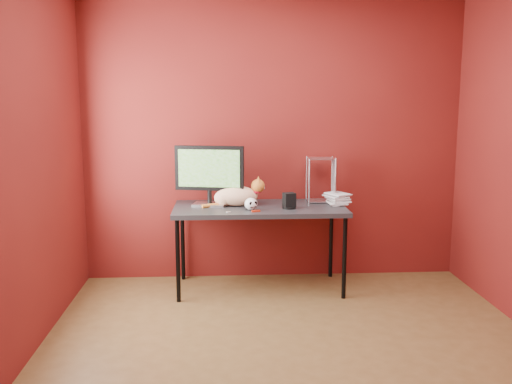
{
  "coord_description": "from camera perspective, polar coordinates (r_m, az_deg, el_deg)",
  "views": [
    {
      "loc": [
        -0.47,
        -3.53,
        1.71
      ],
      "look_at": [
        -0.19,
        1.15,
        0.92
      ],
      "focal_mm": 40.0,
      "sensor_mm": 36.0,
      "label": 1
    }
  ],
  "objects": [
    {
      "name": "cat",
      "position": [
        5.02,
        -1.91,
        -0.37
      ],
      "size": [
        0.56,
        0.21,
        0.26
      ],
      "rotation": [
        0.0,
        0.0,
        -0.01
      ],
      "color": "orange",
      "rests_on": "desk"
    },
    {
      "name": "washer",
      "position": [
        4.76,
        -2.78,
        -2.01
      ],
      "size": [
        0.04,
        0.04,
        0.0
      ],
      "primitive_type": "cylinder",
      "color": "#B8B9BD",
      "rests_on": "desk"
    },
    {
      "name": "pocket_knife",
      "position": [
        4.77,
        -0.02,
        -1.92
      ],
      "size": [
        0.08,
        0.04,
        0.01
      ],
      "primitive_type": "cube",
      "rotation": [
        0.0,
        0.0,
        0.3
      ],
      "color": "#AB220D",
      "rests_on": "desk"
    },
    {
      "name": "desk",
      "position": [
        5.01,
        0.36,
        -2.01
      ],
      "size": [
        1.5,
        0.7,
        0.75
      ],
      "color": "black",
      "rests_on": "ground"
    },
    {
      "name": "skull_mug",
      "position": [
        4.82,
        -0.5,
        -1.2
      ],
      "size": [
        0.11,
        0.12,
        0.11
      ],
      "rotation": [
        0.0,
        0.0,
        0.36
      ],
      "color": "white",
      "rests_on": "desk"
    },
    {
      "name": "room",
      "position": [
        3.57,
        4.23,
        5.34
      ],
      "size": [
        3.52,
        3.52,
        2.61
      ],
      "color": "#523A1C",
      "rests_on": "ground"
    },
    {
      "name": "black_gadget",
      "position": [
        4.87,
        -0.77,
        -1.63
      ],
      "size": [
        0.05,
        0.04,
        0.02
      ],
      "primitive_type": "cube",
      "rotation": [
        0.0,
        0.0,
        -0.3
      ],
      "color": "black",
      "rests_on": "desk"
    },
    {
      "name": "monitor",
      "position": [
        5.01,
        -4.69,
        1.96
      ],
      "size": [
        0.61,
        0.25,
        0.53
      ],
      "rotation": [
        0.0,
        0.0,
        -0.2
      ],
      "color": "#B8B9BD",
      "rests_on": "desk"
    },
    {
      "name": "speaker",
      "position": [
        4.91,
        3.34,
        -0.93
      ],
      "size": [
        0.12,
        0.12,
        0.14
      ],
      "rotation": [
        0.0,
        0.0,
        0.28
      ],
      "color": "black",
      "rests_on": "desk"
    },
    {
      "name": "book_stack",
      "position": [
        5.07,
        7.46,
        4.79
      ],
      "size": [
        0.24,
        0.27,
        1.08
      ],
      "rotation": [
        0.0,
        0.0,
        0.27
      ],
      "color": "beige",
      "rests_on": "desk"
    },
    {
      "name": "wire_rack",
      "position": [
        5.23,
        6.5,
        1.24
      ],
      "size": [
        0.25,
        0.21,
        0.41
      ],
      "rotation": [
        0.0,
        0.0,
        -0.03
      ],
      "color": "#B8B9BD",
      "rests_on": "desk"
    }
  ]
}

